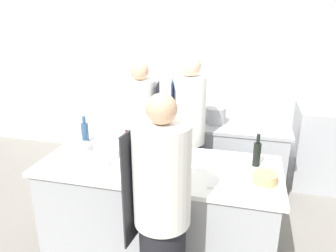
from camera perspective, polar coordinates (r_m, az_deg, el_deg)
ground_plane at (r=3.49m, az=-1.51°, el=-19.81°), size 16.00×16.00×0.00m
wall_back at (r=4.85m, az=5.29°, el=9.86°), size 8.00×0.06×2.80m
prep_counter at (r=3.22m, az=-1.58°, el=-13.71°), size 2.19×0.91×0.88m
pass_counter at (r=4.24m, az=7.60°, el=-5.23°), size 1.86×0.60×0.88m
oven_range at (r=4.74m, az=25.72°, el=-3.37°), size 0.78×0.71×1.04m
chef_at_prep_near at (r=2.39m, az=-1.09°, el=-14.94°), size 0.43×0.41×1.73m
chef_at_stove at (r=3.83m, az=-4.61°, el=-1.46°), size 0.41×0.39×1.68m
chef_at_pass_far at (r=3.63m, az=3.55°, el=-1.66°), size 0.39×0.37×1.78m
bottle_olive_oil at (r=3.27m, az=-7.13°, el=-2.90°), size 0.07×0.07×0.22m
bottle_vinegar at (r=3.56m, az=-14.26°, el=-1.01°), size 0.07×0.07×0.28m
bottle_wine at (r=3.04m, az=15.22°, el=-4.61°), size 0.07×0.07×0.30m
bottle_cooking_oil at (r=2.96m, az=-1.05°, el=-4.53°), size 0.06×0.06×0.30m
bottle_sauce at (r=2.87m, az=-0.54°, el=-5.75°), size 0.08×0.08×0.25m
bowl_mixing_large at (r=3.23m, az=-9.84°, el=-4.28°), size 0.23×0.23×0.07m
bowl_prep_small at (r=3.02m, az=-12.44°, el=-6.39°), size 0.23×0.23×0.06m
bowl_ceramic_blue at (r=3.41m, az=-14.89°, el=-3.57°), size 0.21×0.21×0.05m
bowl_wooden_salad at (r=2.80m, az=16.58°, el=-8.68°), size 0.20×0.20×0.08m
cutting_board at (r=2.71m, az=10.75°, el=-9.99°), size 0.35×0.18×0.01m
stockpot at (r=4.08m, az=8.27°, el=1.85°), size 0.25×0.25×0.20m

